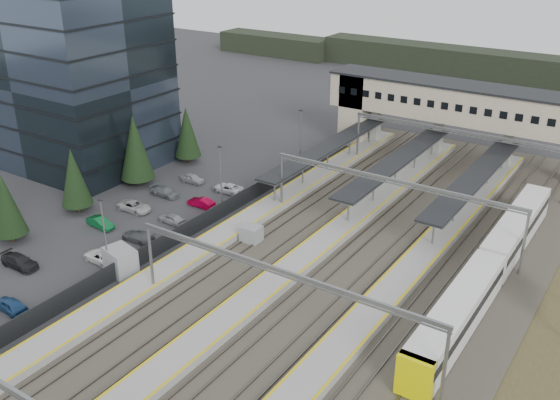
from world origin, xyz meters
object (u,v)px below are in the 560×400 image
Objects in this scene: relay_cabin_far at (251,234)px; footbridge at (446,105)px; office_building at (68,77)px; relay_cabin_near at (121,261)px; train at (489,269)px.

relay_cabin_far is 0.05× the size of footbridge.
relay_cabin_near is at bearing -33.62° from office_building.
office_building is 38.29m from relay_cabin_far.
train is at bearing 11.93° from relay_cabin_far.
relay_cabin_near is 0.10× the size of train.
relay_cabin_near is 35.65m from train.
office_building is at bearing 169.06° from relay_cabin_far.
relay_cabin_far is (7.10, 12.23, -0.35)m from relay_cabin_near.
relay_cabin_near is at bearing -150.95° from train.
footbridge is (43.70, 30.00, -4.26)m from office_building.
footbridge is at bearing 73.18° from relay_cabin_near.
train is at bearing -62.91° from footbridge.
relay_cabin_near is 1.65× the size of relay_cabin_far.
relay_cabin_far is 0.06× the size of train.
relay_cabin_far is at bearing -101.87° from footbridge.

